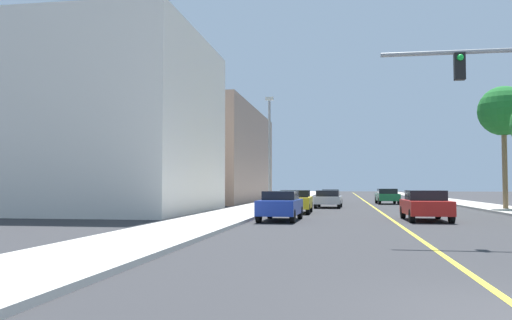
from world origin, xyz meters
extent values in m
plane|color=#2D2D30|center=(0.00, 42.00, 0.00)|extent=(192.00, 192.00, 0.00)
cube|color=beige|center=(-8.50, 42.00, 0.07)|extent=(3.42, 168.00, 0.15)
cube|color=#B2ADA3|center=(8.50, 42.00, 0.07)|extent=(3.42, 168.00, 0.15)
cube|color=yellow|center=(0.00, 42.00, 0.00)|extent=(0.16, 144.00, 0.01)
cube|color=silver|center=(-19.30, 24.52, 5.65)|extent=(16.14, 14.13, 11.30)
cube|color=gray|center=(-18.03, 46.85, 4.86)|extent=(13.58, 23.71, 9.71)
cube|color=black|center=(1.17, 9.47, 5.40)|extent=(0.32, 0.24, 0.84)
sphere|color=green|center=(1.17, 9.33, 5.65)|extent=(0.20, 0.20, 0.20)
cylinder|color=gray|center=(-7.28, 27.77, 3.82)|extent=(0.16, 0.16, 7.33)
cube|color=beige|center=(-7.28, 27.77, 7.63)|extent=(0.56, 0.28, 0.20)
cylinder|color=brown|center=(8.47, 30.28, 3.47)|extent=(0.34, 0.34, 6.63)
sphere|color=#1E6B28|center=(8.47, 30.28, 6.78)|extent=(3.37, 3.37, 3.37)
cone|color=#1E6B28|center=(8.63, 31.28, 6.58)|extent=(1.27, 0.59, 1.59)
cone|color=#1E6B28|center=(7.69, 30.93, 6.58)|extent=(1.23, 1.41, 1.59)
cone|color=#1E6B28|center=(7.60, 29.77, 6.58)|extent=(1.06, 1.49, 1.42)
cone|color=#1E6B28|center=(8.73, 29.31, 6.58)|extent=(1.31, 0.70, 1.55)
cube|color=#1E389E|center=(-5.40, 17.98, 0.67)|extent=(1.88, 4.31, 0.70)
cube|color=black|center=(-5.40, 18.15, 1.23)|extent=(1.61, 2.17, 0.42)
cylinder|color=black|center=(-4.66, 16.38, 0.32)|extent=(0.24, 0.65, 0.64)
cylinder|color=black|center=(-6.23, 16.42, 0.32)|extent=(0.24, 0.65, 0.64)
cylinder|color=black|center=(-4.58, 19.54, 0.32)|extent=(0.24, 0.65, 0.64)
cylinder|color=black|center=(-6.14, 19.59, 0.32)|extent=(0.24, 0.65, 0.64)
cube|color=#BCBCC1|center=(-3.46, 33.11, 0.60)|extent=(2.09, 4.31, 0.56)
cube|color=black|center=(-3.48, 32.81, 1.10)|extent=(1.77, 2.15, 0.44)
cylinder|color=black|center=(-4.25, 34.71, 0.32)|extent=(0.25, 0.65, 0.64)
cylinder|color=black|center=(-2.54, 34.64, 0.32)|extent=(0.25, 0.65, 0.64)
cylinder|color=black|center=(-4.38, 31.59, 0.32)|extent=(0.25, 0.65, 0.64)
cylinder|color=black|center=(-2.67, 31.51, 0.32)|extent=(0.25, 0.65, 0.64)
cube|color=gold|center=(-5.28, 24.99, 0.65)|extent=(1.94, 4.36, 0.66)
cube|color=black|center=(-5.28, 25.05, 1.20)|extent=(1.69, 2.15, 0.43)
cylinder|color=black|center=(-4.42, 23.37, 0.32)|extent=(0.22, 0.64, 0.64)
cylinder|color=black|center=(-6.12, 23.36, 0.32)|extent=(0.22, 0.64, 0.64)
cylinder|color=black|center=(-4.44, 26.62, 0.32)|extent=(0.22, 0.64, 0.64)
cylinder|color=black|center=(-6.14, 26.61, 0.32)|extent=(0.22, 0.64, 0.64)
cube|color=red|center=(1.55, 19.11, 0.66)|extent=(1.99, 4.30, 0.67)
cube|color=black|center=(1.55, 19.07, 1.23)|extent=(1.73, 1.99, 0.48)
cylinder|color=black|center=(0.66, 20.68, 0.32)|extent=(0.23, 0.64, 0.64)
cylinder|color=black|center=(2.41, 20.70, 0.32)|extent=(0.23, 0.64, 0.64)
cylinder|color=black|center=(0.70, 17.51, 0.32)|extent=(0.23, 0.64, 0.64)
cylinder|color=black|center=(2.44, 17.53, 0.32)|extent=(0.23, 0.64, 0.64)
cube|color=#196638|center=(1.64, 41.73, 0.63)|extent=(1.99, 4.09, 0.62)
cube|color=black|center=(1.64, 41.78, 1.17)|extent=(1.70, 2.01, 0.46)
cylinder|color=black|center=(0.76, 43.16, 0.32)|extent=(0.24, 0.65, 0.64)
cylinder|color=black|center=(2.43, 43.22, 0.32)|extent=(0.24, 0.65, 0.64)
cylinder|color=black|center=(0.86, 40.24, 0.32)|extent=(0.24, 0.65, 0.64)
cylinder|color=black|center=(2.52, 40.29, 0.32)|extent=(0.24, 0.65, 0.64)
cube|color=black|center=(-3.52, 43.07, 0.61)|extent=(1.83, 4.34, 0.58)
cube|color=black|center=(-3.51, 42.90, 1.10)|extent=(1.57, 2.27, 0.41)
cylinder|color=black|center=(-4.32, 44.65, 0.32)|extent=(0.24, 0.65, 0.64)
cylinder|color=black|center=(-2.79, 44.68, 0.32)|extent=(0.24, 0.65, 0.64)
cylinder|color=black|center=(-4.24, 41.45, 0.32)|extent=(0.24, 0.65, 0.64)
cylinder|color=black|center=(-2.72, 41.49, 0.32)|extent=(0.24, 0.65, 0.64)
camera|label=1|loc=(-2.46, -7.31, 1.74)|focal=36.66mm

